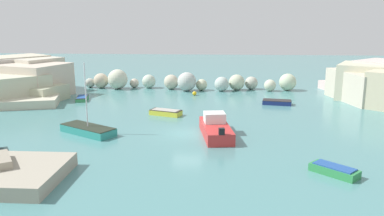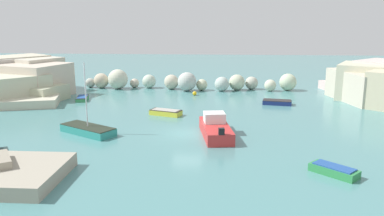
# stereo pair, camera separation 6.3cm
# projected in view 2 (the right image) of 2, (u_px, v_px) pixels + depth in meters

# --- Properties ---
(cove_water) EXTENTS (160.00, 160.00, 0.00)m
(cove_water) POSITION_uv_depth(u_px,v_px,m) (187.00, 134.00, 33.00)
(cove_water) COLOR teal
(cove_water) RESTS_ON ground
(cliff_headland_left) EXTENTS (21.16, 20.65, 4.70)m
(cliff_headland_left) POSITION_uv_depth(u_px,v_px,m) (15.00, 79.00, 51.27)
(cliff_headland_left) COLOR #BCB0A1
(cliff_headland_left) RESTS_ON ground
(rock_breakwater) EXTENTS (29.75, 4.20, 2.76)m
(rock_breakwater) POSITION_uv_depth(u_px,v_px,m) (184.00, 82.00, 53.97)
(rock_breakwater) COLOR #B1B6AA
(rock_breakwater) RESTS_ON ground
(stone_dock) EXTENTS (6.88, 5.82, 0.86)m
(stone_dock) POSITION_uv_depth(u_px,v_px,m) (4.00, 174.00, 23.22)
(stone_dock) COLOR #A29A88
(stone_dock) RESTS_ON ground
(channel_buoy) EXTENTS (0.53, 0.53, 0.53)m
(channel_buoy) POSITION_uv_depth(u_px,v_px,m) (195.00, 93.00, 49.87)
(channel_buoy) COLOR gold
(channel_buoy) RESTS_ON cove_water
(moored_boat_0) EXTENTS (3.43, 2.31, 0.56)m
(moored_boat_0) POSITION_uv_depth(u_px,v_px,m) (166.00, 112.00, 39.43)
(moored_boat_0) COLOR yellow
(moored_boat_0) RESTS_ON cove_water
(moored_boat_2) EXTENTS (5.35, 4.21, 6.04)m
(moored_boat_2) POSITION_uv_depth(u_px,v_px,m) (88.00, 130.00, 32.89)
(moored_boat_2) COLOR teal
(moored_boat_2) RESTS_ON cove_water
(moored_boat_3) EXTENTS (3.05, 6.27, 1.82)m
(moored_boat_3) POSITION_uv_depth(u_px,v_px,m) (216.00, 128.00, 32.26)
(moored_boat_3) COLOR red
(moored_boat_3) RESTS_ON cove_water
(moored_boat_4) EXTENTS (3.43, 2.03, 0.51)m
(moored_boat_4) POSITION_uv_depth(u_px,v_px,m) (277.00, 102.00, 44.49)
(moored_boat_4) COLOR navy
(moored_boat_4) RESTS_ON cove_water
(moored_boat_5) EXTENTS (2.93, 2.86, 0.57)m
(moored_boat_5) POSITION_uv_depth(u_px,v_px,m) (334.00, 170.00, 24.13)
(moored_boat_5) COLOR #2E8647
(moored_boat_5) RESTS_ON cove_water
(moored_boat_6) EXTENTS (1.87, 3.16, 0.46)m
(moored_boat_6) POSITION_uv_depth(u_px,v_px,m) (82.00, 98.00, 46.90)
(moored_boat_6) COLOR #35854D
(moored_boat_6) RESTS_ON cove_water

